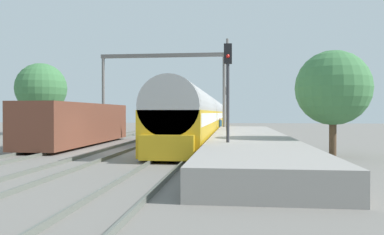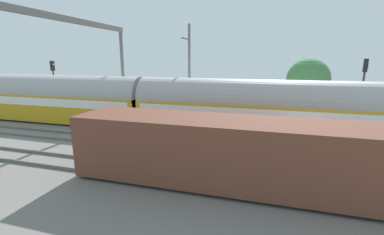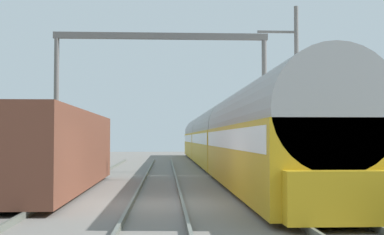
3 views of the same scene
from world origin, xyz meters
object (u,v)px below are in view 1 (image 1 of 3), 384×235
(passenger_train, at_px, (207,115))
(railway_signal_far, at_px, (225,103))
(freight_car, at_px, (79,124))
(person_crossing, at_px, (220,125))
(catenary_gantry, at_px, (163,77))
(railway_signal_near, at_px, (228,87))

(passenger_train, bearing_deg, railway_signal_far, 45.24)
(passenger_train, bearing_deg, freight_car, -115.96)
(freight_car, bearing_deg, passenger_train, 64.04)
(person_crossing, distance_m, catenary_gantry, 7.35)
(person_crossing, xyz_separation_m, railway_signal_far, (0.36, 5.28, 2.26))
(passenger_train, height_order, railway_signal_far, railway_signal_far)
(railway_signal_near, xyz_separation_m, railway_signal_far, (-0.72, 25.64, -0.10))
(freight_car, xyz_separation_m, railway_signal_near, (10.32, -7.92, 1.92))
(railway_signal_far, bearing_deg, railway_signal_near, -88.39)
(catenary_gantry, bearing_deg, passenger_train, 54.28)
(freight_car, height_order, person_crossing, freight_car)
(railway_signal_near, height_order, catenary_gantry, catenary_gantry)
(person_crossing, height_order, railway_signal_far, railway_signal_far)
(catenary_gantry, bearing_deg, railway_signal_near, -70.57)
(passenger_train, relative_size, railway_signal_far, 9.56)
(freight_car, height_order, railway_signal_far, railway_signal_far)
(railway_signal_far, relative_size, catenary_gantry, 0.43)
(person_crossing, relative_size, catenary_gantry, 0.14)
(catenary_gantry, bearing_deg, freight_car, -110.20)
(railway_signal_near, bearing_deg, person_crossing, 93.04)
(passenger_train, bearing_deg, railway_signal_near, -83.65)
(freight_car, height_order, railway_signal_near, railway_signal_near)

